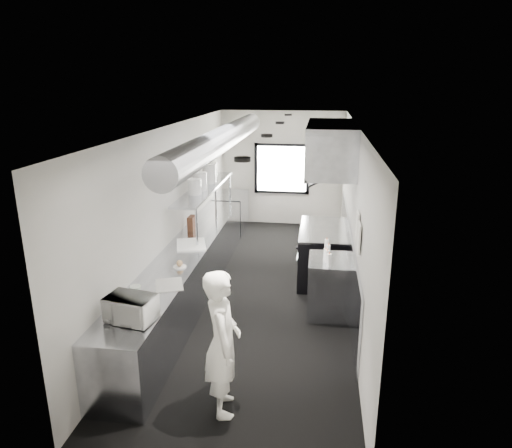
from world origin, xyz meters
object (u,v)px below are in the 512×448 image
(exhaust_hood, at_px, (330,148))
(squeeze_bottle_e, at_px, (327,245))
(deli_tub_b, at_px, (136,290))
(bottle_station, at_px, (329,287))
(small_plate, at_px, (180,267))
(cutting_board, at_px, (191,244))
(plate_stack_a, at_px, (195,187))
(squeeze_bottle_a, at_px, (329,260))
(squeeze_bottle_d, at_px, (328,250))
(far_work_table, at_px, (231,213))
(line_cook, at_px, (222,343))
(pass_shelf, at_px, (205,189))
(knife_block, at_px, (192,223))
(range, at_px, (322,253))
(prep_counter, at_px, (188,273))
(squeeze_bottle_c, at_px, (326,254))
(plate_stack_c, at_px, (209,173))
(deli_tub_a, at_px, (129,296))
(microwave, at_px, (131,308))
(plate_stack_d, at_px, (212,171))
(squeeze_bottle_b, at_px, (327,256))

(exhaust_hood, relative_size, squeeze_bottle_e, 11.09)
(deli_tub_b, bearing_deg, bottle_station, 31.98)
(small_plate, xyz_separation_m, cutting_board, (-0.09, 0.95, 0.00))
(plate_stack_a, distance_m, squeeze_bottle_e, 2.53)
(squeeze_bottle_a, relative_size, squeeze_bottle_e, 0.98)
(exhaust_hood, xyz_separation_m, squeeze_bottle_d, (0.02, -1.22, -1.41))
(far_work_table, distance_m, squeeze_bottle_e, 4.23)
(line_cook, xyz_separation_m, small_plate, (-1.00, 1.79, 0.08))
(pass_shelf, relative_size, line_cook, 1.82)
(knife_block, bearing_deg, plate_stack_a, -18.72)
(range, height_order, line_cook, line_cook)
(exhaust_hood, distance_m, prep_counter, 3.20)
(squeeze_bottle_c, bearing_deg, plate_stack_c, 137.28)
(squeeze_bottle_e, bearing_deg, plate_stack_c, 143.19)
(small_plate, height_order, squeeze_bottle_e, squeeze_bottle_e)
(far_work_table, xyz_separation_m, deli_tub_b, (-0.16, -5.44, 0.50))
(prep_counter, height_order, plate_stack_c, plate_stack_c)
(prep_counter, relative_size, small_plate, 31.08)
(small_plate, xyz_separation_m, plate_stack_a, (-0.21, 1.71, 0.80))
(cutting_board, bearing_deg, deli_tub_a, -95.96)
(small_plate, bearing_deg, squeeze_bottle_e, 24.67)
(plate_stack_a, height_order, squeeze_bottle_d, plate_stack_a)
(microwave, bearing_deg, squeeze_bottle_c, 54.71)
(prep_counter, bearing_deg, knife_block, 100.12)
(microwave, height_order, knife_block, microwave)
(microwave, relative_size, knife_block, 1.94)
(knife_block, bearing_deg, deli_tub_a, -88.26)
(range, bearing_deg, deli_tub_a, -127.14)
(squeeze_bottle_a, bearing_deg, cutting_board, 164.56)
(range, bearing_deg, exhaust_hood, -0.00)
(line_cook, distance_m, plate_stack_d, 5.03)
(squeeze_bottle_b, height_order, squeeze_bottle_c, squeeze_bottle_b)
(plate_stack_c, height_order, squeeze_bottle_d, plate_stack_c)
(far_work_table, distance_m, deli_tub_a, 5.65)
(plate_stack_a, relative_size, plate_stack_c, 0.71)
(squeeze_bottle_b, xyz_separation_m, squeeze_bottle_e, (-0.01, 0.48, 0.00))
(exhaust_hood, distance_m, squeeze_bottle_b, 2.07)
(cutting_board, height_order, knife_block, knife_block)
(microwave, height_order, squeeze_bottle_e, microwave)
(range, bearing_deg, plate_stack_d, 156.38)
(microwave, distance_m, deli_tub_a, 0.54)
(plate_stack_a, relative_size, squeeze_bottle_d, 1.61)
(bottle_station, height_order, deli_tub_b, deli_tub_b)
(range, height_order, microwave, microwave)
(small_plate, bearing_deg, exhaust_hood, 43.67)
(pass_shelf, height_order, plate_stack_c, plate_stack_c)
(pass_shelf, distance_m, squeeze_bottle_c, 2.90)
(far_work_table, bearing_deg, deli_tub_a, -91.79)
(cutting_board, bearing_deg, squeeze_bottle_d, -3.84)
(deli_tub_b, distance_m, plate_stack_c, 3.68)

